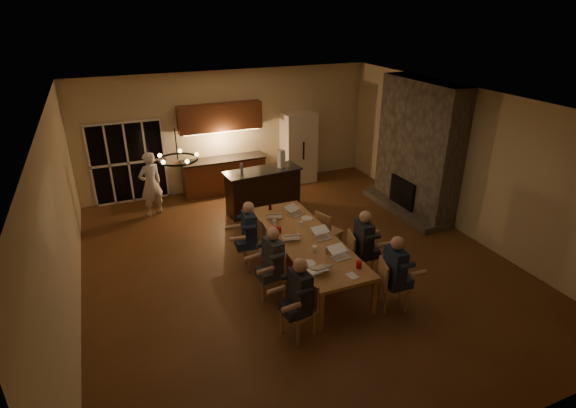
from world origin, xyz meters
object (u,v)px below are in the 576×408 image
at_px(laptop_a, 318,265).
at_px(laptop_c, 291,233).
at_px(mug_mid, 301,224).
at_px(dining_table, 306,255).
at_px(chair_left_far, 256,247).
at_px(bar_blender, 281,159).
at_px(laptop_f, 296,210).
at_px(plate_left, 308,264).
at_px(refrigerator, 299,147).
at_px(chair_right_near, 394,284).
at_px(person_right_mid, 363,245).
at_px(person_left_far, 250,235).
at_px(redcup_near, 359,265).
at_px(chandelier, 178,159).
at_px(mug_back, 274,222).
at_px(can_silver, 327,250).
at_px(bar_island, 263,191).
at_px(plate_far, 307,218).
at_px(laptop_b, 341,252).
at_px(laptop_d, 323,233).
at_px(chair_left_near, 298,311).
at_px(mug_front, 315,249).
at_px(redcup_mid, 279,230).
at_px(can_cola, 270,207).
at_px(chair_left_mid, 273,273).
at_px(chair_right_mid, 361,254).
at_px(plate_near, 336,250).
at_px(person_right_near, 394,274).
at_px(laptop_e, 274,212).
at_px(standing_person, 151,184).
at_px(person_left_near, 300,298).
at_px(bar_bottle, 241,168).
at_px(chair_right_far, 329,231).
at_px(person_left_mid, 273,264).

relative_size(laptop_a, laptop_c, 1.00).
bearing_deg(mug_mid, dining_table, -103.60).
relative_size(chair_left_far, bar_blender, 2.03).
relative_size(laptop_f, plate_left, 1.26).
height_order(refrigerator, chair_right_near, refrigerator).
bearing_deg(person_right_mid, mug_mid, 42.38).
relative_size(person_left_far, redcup_near, 11.50).
bearing_deg(laptop_f, chandelier, -176.79).
bearing_deg(refrigerator, mug_back, -120.41).
distance_m(person_left_far, can_silver, 1.64).
bearing_deg(bar_island, plate_far, -90.40).
xyz_separation_m(laptop_c, mug_back, (-0.07, 0.66, -0.06)).
bearing_deg(laptop_b, laptop_d, 80.22).
bearing_deg(laptop_a, chair_left_near, 31.15).
bearing_deg(mug_front, redcup_mid, 110.12).
bearing_deg(can_cola, laptop_d, -73.57).
height_order(bar_island, chair_left_mid, bar_island).
xyz_separation_m(dining_table, bar_island, (0.21, 2.97, 0.17)).
xyz_separation_m(refrigerator, chair_right_mid, (-0.96, -5.02, -0.55)).
distance_m(mug_front, bar_blender, 3.58).
xyz_separation_m(plate_near, plate_left, (-0.65, -0.22, 0.00)).
bearing_deg(laptop_d, mug_front, -135.83).
distance_m(person_right_near, redcup_mid, 2.35).
bearing_deg(mug_front, bar_blender, 77.42).
bearing_deg(chair_right_near, bar_blender, 20.11).
distance_m(bar_island, mug_back, 2.28).
bearing_deg(dining_table, person_right_near, -60.99).
bearing_deg(can_silver, chair_left_far, 127.32).
bearing_deg(laptop_e, standing_person, -31.73).
bearing_deg(person_left_far, chair_left_far, 48.61).
relative_size(chair_left_far, mug_mid, 8.90).
xyz_separation_m(person_left_near, standing_person, (-1.49, 5.39, 0.11)).
bearing_deg(laptop_b, laptop_c, 111.27).
xyz_separation_m(chandelier, laptop_a, (1.98, -0.60, -1.89)).
bearing_deg(can_cola, plate_left, -94.59).
height_order(bar_island, plate_far, bar_island).
xyz_separation_m(chair_left_far, laptop_b, (1.06, -1.42, 0.42)).
xyz_separation_m(redcup_mid, can_silver, (0.49, -1.05, 0.00)).
bearing_deg(plate_far, person_right_near, -77.62).
xyz_separation_m(chandelier, bar_bottle, (1.96, 3.45, -1.55)).
relative_size(person_left_far, redcup_mid, 11.50).
height_order(chair_right_far, person_right_mid, person_right_mid).
bearing_deg(can_silver, bar_bottle, 96.44).
distance_m(chair_left_mid, person_left_mid, 0.26).
bearing_deg(laptop_b, refrigerator, 66.75).
height_order(mug_back, plate_far, mug_back).
height_order(bar_island, standing_person, standing_person).
bearing_deg(mug_mid, refrigerator, 66.54).
relative_size(mug_back, redcup_near, 0.83).
bearing_deg(laptop_d, can_silver, -112.58).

